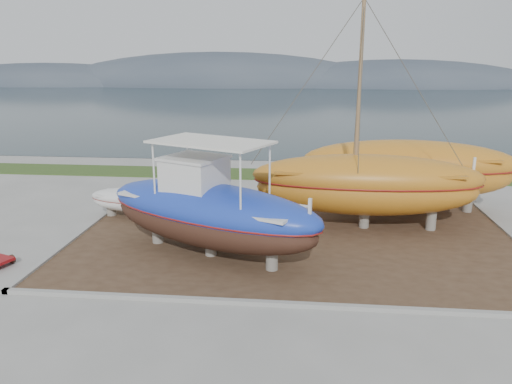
# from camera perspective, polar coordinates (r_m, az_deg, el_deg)

# --- Properties ---
(ground) EXTENTS (140.00, 140.00, 0.00)m
(ground) POSITION_cam_1_polar(r_m,az_deg,el_deg) (17.49, 4.02, -9.73)
(ground) COLOR gray
(ground) RESTS_ON ground
(dirt_patch) EXTENTS (18.00, 12.00, 0.06)m
(dirt_patch) POSITION_cam_1_polar(r_m,az_deg,el_deg) (21.18, 4.38, -5.12)
(dirt_patch) COLOR #422D1E
(dirt_patch) RESTS_ON ground
(curb_frame) EXTENTS (18.60, 12.60, 0.15)m
(curb_frame) POSITION_cam_1_polar(r_m,az_deg,el_deg) (21.17, 4.38, -5.01)
(curb_frame) COLOR gray
(curb_frame) RESTS_ON ground
(grass_strip) EXTENTS (44.00, 3.00, 0.08)m
(grass_strip) POSITION_cam_1_polar(r_m,az_deg,el_deg) (32.22, 4.92, 1.95)
(grass_strip) COLOR #284219
(grass_strip) RESTS_ON ground
(sea) EXTENTS (260.00, 100.00, 0.04)m
(sea) POSITION_cam_1_polar(r_m,az_deg,el_deg) (86.19, 5.56, 10.13)
(sea) COLOR #16262C
(sea) RESTS_ON ground
(mountain_ridge) EXTENTS (200.00, 36.00, 20.00)m
(mountain_ridge) POSITION_cam_1_polar(r_m,az_deg,el_deg) (141.07, 5.71, 12.03)
(mountain_ridge) COLOR #333D49
(mountain_ridge) RESTS_ON ground
(blue_caique) EXTENTS (9.53, 6.44, 4.41)m
(blue_caique) POSITION_cam_1_polar(r_m,az_deg,el_deg) (18.54, -5.31, -0.84)
(blue_caique) COLOR #1C3BB2
(blue_caique) RESTS_ON dirt_patch
(white_dinghy) EXTENTS (4.57, 2.17, 1.32)m
(white_dinghy) POSITION_cam_1_polar(r_m,az_deg,el_deg) (24.09, -13.61, -1.28)
(white_dinghy) COLOR silver
(white_dinghy) RESTS_ON dirt_patch
(orange_sailboat) EXTENTS (9.98, 3.03, 9.59)m
(orange_sailboat) POSITION_cam_1_polar(r_m,az_deg,el_deg) (21.66, 12.90, 8.14)
(orange_sailboat) COLOR #B16C1B
(orange_sailboat) RESTS_ON dirt_patch
(orange_bare_hull) EXTENTS (10.36, 3.61, 3.35)m
(orange_bare_hull) POSITION_cam_1_polar(r_m,az_deg,el_deg) (25.52, 16.91, 1.75)
(orange_bare_hull) COLOR #B16C1B
(orange_bare_hull) RESTS_ON dirt_patch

